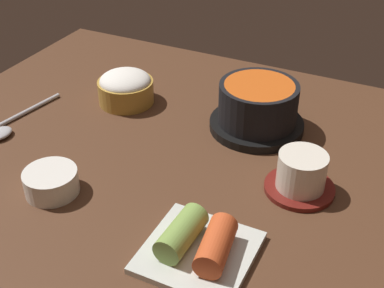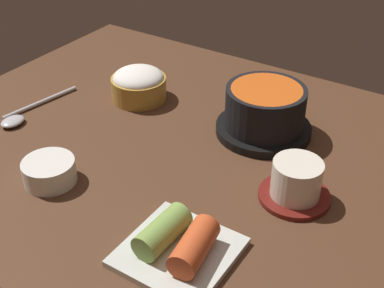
% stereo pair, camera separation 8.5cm
% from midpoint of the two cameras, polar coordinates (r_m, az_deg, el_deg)
% --- Properties ---
extents(dining_table, '(1.00, 0.76, 0.02)m').
position_cam_midpoint_polar(dining_table, '(0.90, 2.34, -1.22)').
color(dining_table, '#4C2D1C').
rests_on(dining_table, ground).
extents(stone_pot, '(0.17, 0.17, 0.09)m').
position_cam_midpoint_polar(stone_pot, '(0.93, 10.62, 3.44)').
color(stone_pot, black).
rests_on(stone_pot, dining_table).
extents(rice_bowl, '(0.11, 0.11, 0.07)m').
position_cam_midpoint_polar(rice_bowl, '(1.03, -3.53, 6.54)').
color(rice_bowl, '#B78C38').
rests_on(rice_bowl, dining_table).
extents(tea_cup_with_saucer, '(0.11, 0.11, 0.07)m').
position_cam_midpoint_polar(tea_cup_with_saucer, '(0.79, 14.42, -4.20)').
color(tea_cup_with_saucer, maroon).
rests_on(tea_cup_with_saucer, dining_table).
extents(kimchi_plate, '(0.14, 0.14, 0.05)m').
position_cam_midpoint_polar(kimchi_plate, '(0.69, 2.08, -11.16)').
color(kimchi_plate, silver).
rests_on(kimchi_plate, dining_table).
extents(side_bowl_near, '(0.08, 0.08, 0.04)m').
position_cam_midpoint_polar(side_bowl_near, '(0.83, -12.62, -3.00)').
color(side_bowl_near, white).
rests_on(side_bowl_near, dining_table).
extents(spoon, '(0.05, 0.19, 0.01)m').
position_cam_midpoint_polar(spoon, '(1.02, -15.89, 3.04)').
color(spoon, '#B7B7BC').
rests_on(spoon, dining_table).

